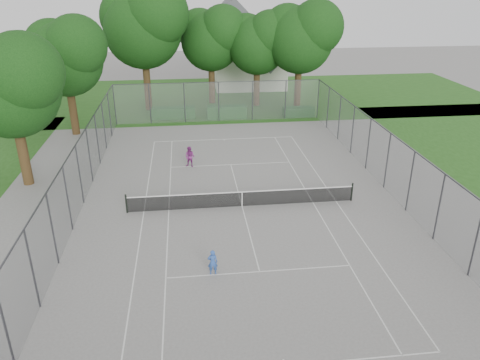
{
  "coord_description": "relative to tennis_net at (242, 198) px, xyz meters",
  "views": [
    {
      "loc": [
        -2.89,
        -23.45,
        12.03
      ],
      "look_at": [
        0.0,
        1.0,
        1.2
      ],
      "focal_mm": 35.0,
      "sensor_mm": 36.0,
      "label": 1
    }
  ],
  "objects": [
    {
      "name": "tree_far_midleft",
      "position": [
        -0.1,
        23.64,
        6.07
      ],
      "size": [
        6.67,
        6.09,
        9.58
      ],
      "color": "#3A2815",
      "rests_on": "ground"
    },
    {
      "name": "tree_side_front",
      "position": [
        -12.84,
        4.65,
        5.9
      ],
      "size": [
        6.49,
        5.93,
        9.33
      ],
      "color": "#3A2815",
      "rests_on": "ground"
    },
    {
      "name": "woman_player",
      "position": [
        -2.79,
        6.35,
        0.21
      ],
      "size": [
        0.87,
        0.79,
        1.45
      ],
      "primitive_type": "imported",
      "rotation": [
        0.0,
        0.0,
        -0.43
      ],
      "color": "#822B78",
      "rests_on": "ground"
    },
    {
      "name": "tree_side_back",
      "position": [
        -11.9,
        14.66,
        5.99
      ],
      "size": [
        6.59,
        6.01,
        9.47
      ],
      "color": "#3A2815",
      "rests_on": "ground"
    },
    {
      "name": "hedge_right",
      "position": [
        7.42,
        17.71,
        -0.08
      ],
      "size": [
        2.84,
        1.04,
        0.85
      ],
      "primitive_type": "cube",
      "color": "#184D1A",
      "rests_on": "ground"
    },
    {
      "name": "ground",
      "position": [
        0.0,
        0.0,
        -0.51
      ],
      "size": [
        120.0,
        120.0,
        0.0
      ],
      "primitive_type": "plane",
      "color": "slate",
      "rests_on": "ground"
    },
    {
      "name": "tree_far_right",
      "position": [
        8.0,
        20.34,
        6.48
      ],
      "size": [
        7.07,
        6.46,
        10.17
      ],
      "color": "#3A2815",
      "rests_on": "ground"
    },
    {
      "name": "grass_far",
      "position": [
        0.0,
        26.0,
        -0.51
      ],
      "size": [
        60.0,
        20.0,
        0.0
      ],
      "primitive_type": "cube",
      "color": "#204E16",
      "rests_on": "ground"
    },
    {
      "name": "hedge_left",
      "position": [
        -4.04,
        18.56,
        -0.02
      ],
      "size": [
        3.9,
        1.17,
        0.98
      ],
      "primitive_type": "cube",
      "color": "#184D1A",
      "rests_on": "ground"
    },
    {
      "name": "hedge_mid",
      "position": [
        0.78,
        17.93,
        0.05
      ],
      "size": [
        3.58,
        1.02,
        1.12
      ],
      "primitive_type": "cube",
      "color": "#184D1A",
      "rests_on": "ground"
    },
    {
      "name": "girl_player",
      "position": [
        -2.06,
        -6.3,
        0.09
      ],
      "size": [
        0.44,
        0.3,
        1.2
      ],
      "primitive_type": "imported",
      "rotation": [
        0.0,
        0.0,
        3.12
      ],
      "color": "#2E57B0",
      "rests_on": "ground"
    },
    {
      "name": "house",
      "position": [
        4.56,
        30.66,
        3.47
      ],
      "size": [
        7.95,
        6.16,
        9.89
      ],
      "color": "beige",
      "rests_on": "ground"
    },
    {
      "name": "tennis_net",
      "position": [
        0.0,
        0.0,
        0.0
      ],
      "size": [
        12.87,
        0.1,
        1.1
      ],
      "color": "black",
      "rests_on": "ground"
    },
    {
      "name": "tree_far_left",
      "position": [
        -6.36,
        21.67,
        7.53
      ],
      "size": [
        8.14,
        7.43,
        11.7
      ],
      "color": "#3A2815",
      "rests_on": "ground"
    },
    {
      "name": "court_markings",
      "position": [
        0.0,
        0.0,
        -0.5
      ],
      "size": [
        11.03,
        23.83,
        0.01
      ],
      "color": "silver",
      "rests_on": "ground"
    },
    {
      "name": "perimeter_fence",
      "position": [
        0.0,
        0.0,
        1.3
      ],
      "size": [
        18.08,
        34.08,
        3.52
      ],
      "color": "#38383D",
      "rests_on": "ground"
    },
    {
      "name": "tree_far_midright",
      "position": [
        4.24,
        22.04,
        5.79
      ],
      "size": [
        6.38,
        5.83,
        9.17
      ],
      "color": "#3A2815",
      "rests_on": "ground"
    }
  ]
}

